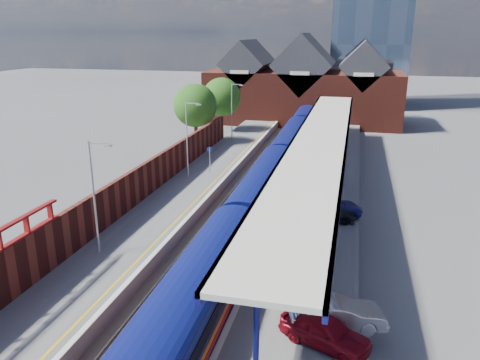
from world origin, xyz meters
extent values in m
plane|color=#5B5B5E|center=(0.00, 30.00, 0.00)|extent=(240.00, 240.00, 0.00)
cube|color=#473D33|center=(0.00, 20.00, 0.03)|extent=(6.00, 76.00, 0.06)
cube|color=slate|center=(-2.22, 20.00, 0.12)|extent=(0.07, 76.00, 0.14)
cube|color=slate|center=(-0.78, 20.00, 0.12)|extent=(0.07, 76.00, 0.14)
cube|color=slate|center=(0.78, 20.00, 0.12)|extent=(0.07, 76.00, 0.14)
cube|color=slate|center=(2.22, 20.00, 0.12)|extent=(0.07, 76.00, 0.14)
cube|color=#565659|center=(-5.50, 20.00, 0.50)|extent=(5.00, 76.00, 1.00)
cube|color=#565659|center=(6.00, 20.00, 0.50)|extent=(6.00, 76.00, 1.00)
cube|color=silver|center=(-3.15, 20.00, 1.02)|extent=(0.30, 76.00, 0.05)
cube|color=silver|center=(3.15, 20.00, 1.02)|extent=(0.30, 76.00, 0.05)
cube|color=yellow|center=(-3.75, 20.00, 1.01)|extent=(0.14, 76.00, 0.01)
cube|color=#0C1358|center=(1.50, 1.14, 1.90)|extent=(2.99, 16.03, 2.50)
cube|color=#0C1358|center=(1.50, 1.14, 3.15)|extent=(2.99, 16.03, 0.60)
cube|color=#0C1358|center=(1.50, 17.74, 1.90)|extent=(2.99, 16.03, 2.50)
cube|color=#0C1358|center=(1.50, 17.74, 3.15)|extent=(2.99, 16.03, 0.60)
cube|color=#0C1358|center=(1.50, 34.34, 1.90)|extent=(2.99, 16.03, 2.50)
cube|color=#0C1358|center=(1.50, 34.34, 3.15)|extent=(2.99, 16.03, 0.60)
cube|color=#0C1358|center=(1.50, 50.94, 1.90)|extent=(2.99, 16.03, 2.50)
cube|color=#0C1358|center=(1.50, 50.94, 3.15)|extent=(2.99, 16.03, 0.60)
cube|color=black|center=(0.08, 26.04, 2.35)|extent=(0.04, 60.54, 0.70)
cube|color=orange|center=(0.07, 26.04, 1.55)|extent=(0.03, 55.27, 0.30)
cube|color=#B40C16|center=(0.06, 26.04, 1.30)|extent=(0.03, 55.27, 0.30)
cube|color=black|center=(1.50, 56.54, 0.30)|extent=(2.00, 2.40, 0.60)
cylinder|color=#0F1058|center=(5.00, -2.00, 3.10)|extent=(0.24, 0.24, 4.20)
cylinder|color=#0F1058|center=(5.00, 3.00, 3.10)|extent=(0.24, 0.24, 4.20)
cylinder|color=#0F1058|center=(5.00, 8.00, 3.10)|extent=(0.24, 0.24, 4.20)
cylinder|color=#0F1058|center=(5.00, 13.00, 3.10)|extent=(0.24, 0.24, 4.20)
cylinder|color=#0F1058|center=(5.00, 18.00, 3.10)|extent=(0.24, 0.24, 4.20)
cylinder|color=#0F1058|center=(5.00, 23.00, 3.10)|extent=(0.24, 0.24, 4.20)
cylinder|color=#0F1058|center=(5.00, 28.00, 3.10)|extent=(0.24, 0.24, 4.20)
cylinder|color=#0F1058|center=(5.00, 33.00, 3.10)|extent=(0.24, 0.24, 4.20)
cylinder|color=#0F1058|center=(5.00, 38.00, 3.10)|extent=(0.24, 0.24, 4.20)
cylinder|color=#0F1058|center=(5.00, 43.00, 3.10)|extent=(0.24, 0.24, 4.20)
cube|color=beige|center=(5.50, 22.00, 5.35)|extent=(4.50, 52.00, 0.25)
cube|color=#0F1058|center=(3.35, 22.00, 5.20)|extent=(0.20, 52.00, 0.55)
cube|color=#0F1058|center=(7.65, 22.00, 5.20)|extent=(0.20, 52.00, 0.55)
cylinder|color=#A5A8AA|center=(-6.50, 6.00, 4.50)|extent=(0.12, 0.12, 7.00)
cube|color=#A5A8AA|center=(-5.90, 6.00, 7.90)|extent=(1.20, 0.08, 0.08)
cube|color=#A5A8AA|center=(-5.30, 6.00, 7.80)|extent=(0.45, 0.18, 0.12)
cylinder|color=#A5A8AA|center=(-6.50, 22.00, 4.50)|extent=(0.12, 0.12, 7.00)
cube|color=#A5A8AA|center=(-5.90, 22.00, 7.90)|extent=(1.20, 0.08, 0.08)
cube|color=#A5A8AA|center=(-5.30, 22.00, 7.80)|extent=(0.45, 0.18, 0.12)
cylinder|color=#A5A8AA|center=(-6.50, 38.00, 4.50)|extent=(0.12, 0.12, 7.00)
cube|color=#A5A8AA|center=(-5.90, 38.00, 7.90)|extent=(1.20, 0.08, 0.08)
cube|color=#A5A8AA|center=(-5.30, 38.00, 7.80)|extent=(0.45, 0.18, 0.12)
cylinder|color=#A5A8AA|center=(-5.00, 24.00, 2.25)|extent=(0.08, 0.08, 2.50)
cube|color=#0C194C|center=(-5.00, 24.00, 3.30)|extent=(0.55, 0.06, 0.35)
cube|color=#591F17|center=(-8.10, 14.00, 2.40)|extent=(0.35, 50.00, 2.80)
cube|color=maroon|center=(-8.10, 2.00, 4.30)|extent=(0.30, 0.12, 1.00)
cube|color=maroon|center=(-8.10, 4.00, 4.30)|extent=(0.30, 0.12, 1.00)
cube|color=#591F17|center=(0.00, 58.00, 4.00)|extent=(30.00, 12.00, 8.00)
cube|color=#232328|center=(-9.00, 58.00, 9.20)|extent=(7.13, 12.00, 7.13)
cube|color=#232328|center=(0.00, 58.00, 9.20)|extent=(9.16, 12.00, 9.16)
cube|color=#232328|center=(9.00, 58.00, 9.20)|extent=(7.13, 12.00, 7.13)
cube|color=beige|center=(-9.00, 51.95, 8.20)|extent=(2.80, 0.15, 0.50)
cube|color=beige|center=(0.00, 51.95, 8.20)|extent=(2.80, 0.15, 0.50)
cube|color=beige|center=(9.00, 51.95, 8.20)|extent=(2.80, 0.15, 0.50)
cylinder|color=#382314|center=(-10.50, 36.00, 2.00)|extent=(0.44, 0.44, 4.00)
sphere|color=#1F4A13|center=(-10.50, 36.00, 5.50)|extent=(5.20, 5.20, 5.20)
sphere|color=#1F4A13|center=(-9.70, 35.50, 4.80)|extent=(3.20, 3.20, 3.20)
cylinder|color=#382314|center=(-9.50, 44.00, 2.00)|extent=(0.44, 0.44, 4.00)
sphere|color=#1F4A13|center=(-9.50, 44.00, 5.50)|extent=(5.20, 5.20, 5.20)
sphere|color=#1F4A13|center=(-8.70, 43.50, 4.80)|extent=(3.20, 3.20, 3.20)
imported|color=maroon|center=(7.54, 0.31, 1.69)|extent=(4.33, 3.14, 1.37)
imported|color=#A9A8AD|center=(7.95, 1.60, 1.73)|extent=(4.69, 2.83, 1.46)
imported|color=black|center=(6.41, 14.45, 1.67)|extent=(4.89, 2.63, 1.35)
imported|color=navy|center=(6.90, 15.48, 1.65)|extent=(5.03, 3.12, 1.30)
camera|label=1|loc=(8.08, -17.20, 13.91)|focal=35.00mm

